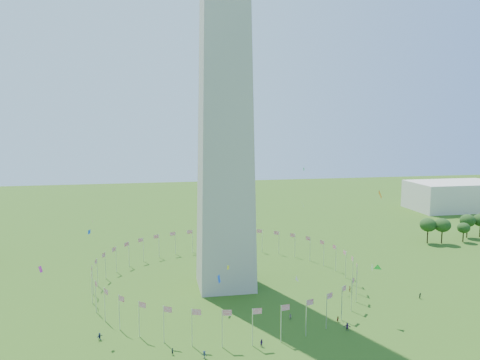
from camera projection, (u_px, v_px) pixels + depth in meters
washington_monument at (224, 6)px, 135.90m from camera, size 16.80×16.80×169.00m
flag_ring at (226, 272)px, 146.19m from camera, size 80.24×80.24×9.00m
gov_building_east_a at (454, 196)px, 270.71m from camera, size 50.00×30.00×16.00m
crowd at (293, 353)px, 102.60m from camera, size 91.98×71.90×1.93m
kites_aloft at (246, 253)px, 124.60m from camera, size 103.53×72.53×31.37m
tree_line_east at (472, 229)px, 201.26m from camera, size 53.51×15.91×10.61m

